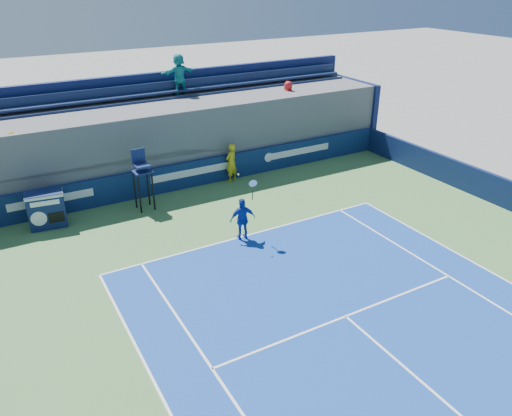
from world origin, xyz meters
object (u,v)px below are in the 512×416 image
match_clock (47,209)px  umpire_chair (142,173)px  ball_person (231,163)px  tennis_player (243,219)px

match_clock → umpire_chair: bearing=-4.0°
umpire_chair → ball_person: bearing=11.1°
umpire_chair → tennis_player: 4.80m
tennis_player → match_clock: bearing=143.1°
umpire_chair → tennis_player: (2.26, -4.18, -0.72)m
ball_person → match_clock: bearing=-20.1°
match_clock → umpire_chair: umpire_chair is taller
ball_person → umpire_chair: 4.49m
match_clock → umpire_chair: size_ratio=0.57×
umpire_chair → tennis_player: size_ratio=0.96×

